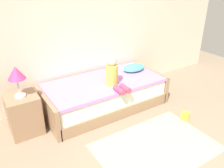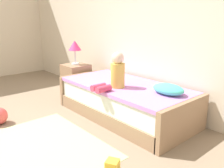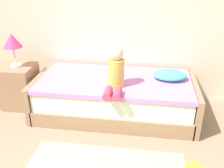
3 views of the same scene
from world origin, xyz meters
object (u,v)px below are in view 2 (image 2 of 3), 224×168
object	(u,v)px
table_lamp	(75,47)
toy_block	(112,166)
nightstand	(76,80)
bed	(124,100)
child_figure	(115,74)
pillow	(168,89)

from	to	relation	value
table_lamp	toy_block	world-z (taller)	table_lamp
nightstand	toy_block	size ratio (longest dim) A/B	5.01
bed	toy_block	xyz separation A→B (m)	(0.91, -1.04, -0.19)
bed	table_lamp	distance (m)	1.52
child_figure	toy_block	bearing A→B (deg)	-42.92
child_figure	pillow	bearing A→B (deg)	26.51
nightstand	toy_block	distance (m)	2.51
bed	child_figure	distance (m)	0.51
nightstand	toy_block	world-z (taller)	nightstand
bed	pillow	distance (m)	0.77
child_figure	toy_block	distance (m)	1.36
table_lamp	child_figure	xyz separation A→B (m)	(1.39, -0.24, -0.23)
bed	toy_block	size ratio (longest dim) A/B	17.61
pillow	toy_block	bearing A→B (deg)	-79.33
table_lamp	pillow	size ratio (longest dim) A/B	1.02
bed	child_figure	bearing A→B (deg)	-80.21
nightstand	table_lamp	bearing A→B (deg)	0.00
table_lamp	toy_block	distance (m)	2.65
bed	child_figure	world-z (taller)	child_figure
toy_block	table_lamp	bearing A→B (deg)	155.03
toy_block	pillow	bearing A→B (deg)	100.67
nightstand	pillow	xyz separation A→B (m)	(2.05, 0.09, 0.26)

